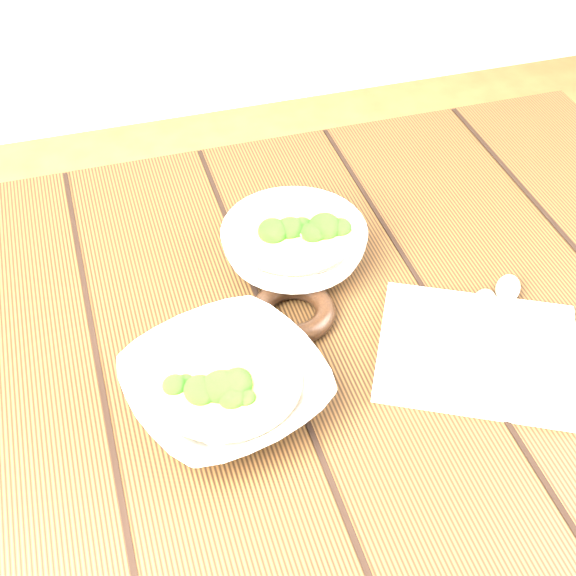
{
  "coord_description": "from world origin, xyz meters",
  "views": [
    {
      "loc": [
        -0.19,
        -0.62,
        1.43
      ],
      "look_at": [
        0.0,
        0.02,
        0.8
      ],
      "focal_mm": 50.0,
      "sensor_mm": 36.0,
      "label": 1
    }
  ],
  "objects_px": {
    "soup_bowl_front": "(226,386)",
    "trivet": "(294,311)",
    "table": "(289,395)",
    "soup_bowl_back": "(294,246)",
    "napkin": "(477,352)"
  },
  "relations": [
    {
      "from": "soup_bowl_front",
      "to": "trivet",
      "type": "xyz_separation_m",
      "value": [
        0.11,
        0.1,
        -0.01
      ]
    },
    {
      "from": "table",
      "to": "trivet",
      "type": "xyz_separation_m",
      "value": [
        0.01,
        0.02,
        0.13
      ]
    },
    {
      "from": "soup_bowl_front",
      "to": "soup_bowl_back",
      "type": "xyz_separation_m",
      "value": [
        0.13,
        0.19,
        0.0
      ]
    },
    {
      "from": "table",
      "to": "trivet",
      "type": "distance_m",
      "value": 0.13
    },
    {
      "from": "soup_bowl_back",
      "to": "napkin",
      "type": "bearing_deg",
      "value": -54.04
    },
    {
      "from": "trivet",
      "to": "napkin",
      "type": "relative_size",
      "value": 0.45
    },
    {
      "from": "table",
      "to": "napkin",
      "type": "bearing_deg",
      "value": -27.63
    },
    {
      "from": "soup_bowl_front",
      "to": "napkin",
      "type": "bearing_deg",
      "value": -3.34
    },
    {
      "from": "table",
      "to": "soup_bowl_back",
      "type": "relative_size",
      "value": 6.27
    },
    {
      "from": "table",
      "to": "soup_bowl_front",
      "type": "distance_m",
      "value": 0.19
    },
    {
      "from": "table",
      "to": "soup_bowl_back",
      "type": "bearing_deg",
      "value": 69.82
    },
    {
      "from": "table",
      "to": "soup_bowl_front",
      "type": "xyz_separation_m",
      "value": [
        -0.09,
        -0.08,
        0.15
      ]
    },
    {
      "from": "trivet",
      "to": "napkin",
      "type": "distance_m",
      "value": 0.22
    },
    {
      "from": "soup_bowl_front",
      "to": "soup_bowl_back",
      "type": "height_order",
      "value": "soup_bowl_back"
    },
    {
      "from": "soup_bowl_front",
      "to": "napkin",
      "type": "xyz_separation_m",
      "value": [
        0.29,
        -0.02,
        -0.02
      ]
    }
  ]
}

